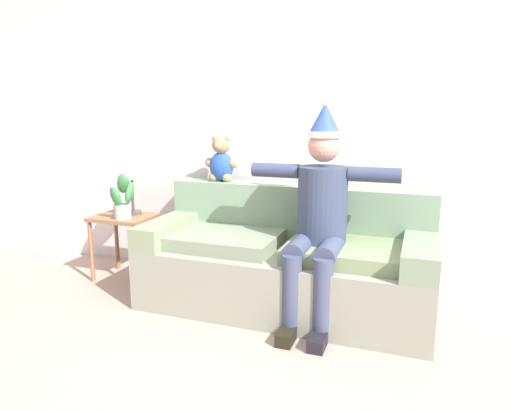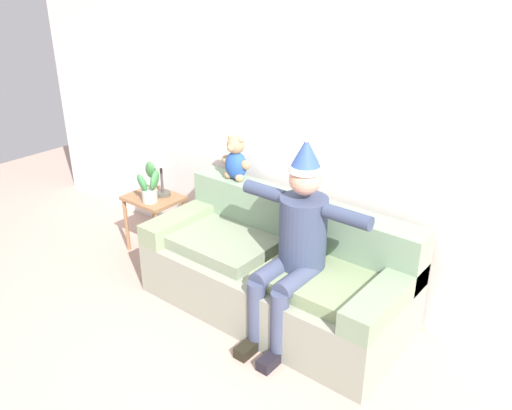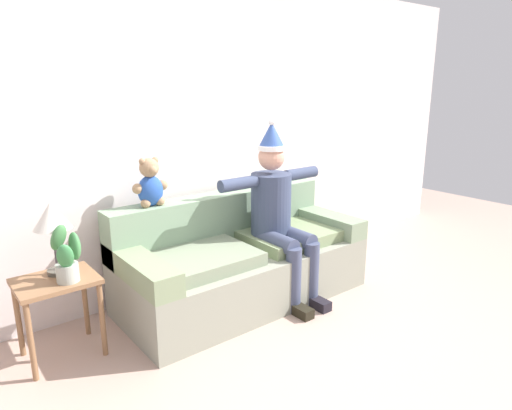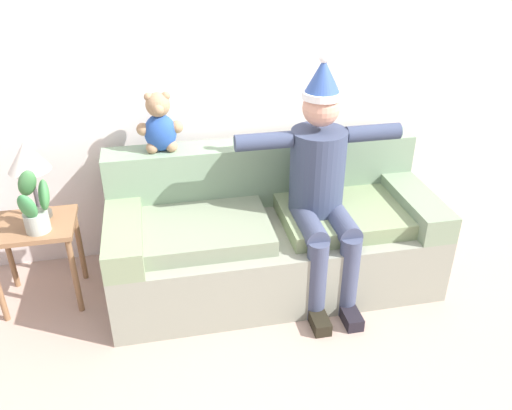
{
  "view_description": "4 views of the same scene",
  "coord_description": "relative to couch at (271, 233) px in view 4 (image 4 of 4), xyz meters",
  "views": [
    {
      "loc": [
        0.9,
        -2.1,
        1.42
      ],
      "look_at": [
        -0.15,
        0.77,
        0.8
      ],
      "focal_mm": 31.92,
      "sensor_mm": 36.0,
      "label": 1
    },
    {
      "loc": [
        2.08,
        -1.85,
        2.52
      ],
      "look_at": [
        -0.16,
        0.95,
        0.88
      ],
      "focal_mm": 37.17,
      "sensor_mm": 36.0,
      "label": 2
    },
    {
      "loc": [
        -2.13,
        -1.87,
        1.79
      ],
      "look_at": [
        -0.02,
        0.79,
        0.87
      ],
      "focal_mm": 31.8,
      "sensor_mm": 36.0,
      "label": 3
    },
    {
      "loc": [
        -0.69,
        -1.85,
        2.19
      ],
      "look_at": [
        -0.15,
        0.77,
        0.7
      ],
      "focal_mm": 36.93,
      "sensor_mm": 36.0,
      "label": 4
    }
  ],
  "objects": [
    {
      "name": "ground_plane",
      "position": [
        0.0,
        -1.02,
        -0.34
      ],
      "size": [
        10.0,
        10.0,
        0.0
      ],
      "primitive_type": "plane",
      "color": "tan"
    },
    {
      "name": "back_wall",
      "position": [
        0.0,
        0.53,
        1.01
      ],
      "size": [
        7.0,
        0.1,
        2.7
      ],
      "primitive_type": "cube",
      "color": "silver",
      "rests_on": "ground_plane"
    },
    {
      "name": "couch",
      "position": [
        0.0,
        0.0,
        0.0
      ],
      "size": [
        2.07,
        0.91,
        0.86
      ],
      "color": "gray",
      "rests_on": "ground_plane"
    },
    {
      "name": "person_seated",
      "position": [
        0.27,
        -0.17,
        0.43
      ],
      "size": [
        1.02,
        0.77,
        1.52
      ],
      "color": "#37415D",
      "rests_on": "ground_plane"
    },
    {
      "name": "teddy_bear",
      "position": [
        -0.65,
        0.28,
        0.7
      ],
      "size": [
        0.29,
        0.17,
        0.38
      ],
      "color": "#274EA5",
      "rests_on": "couch"
    },
    {
      "name": "side_table",
      "position": [
        -1.47,
        0.04,
        0.12
      ],
      "size": [
        0.5,
        0.4,
        0.56
      ],
      "color": "#8D6442",
      "rests_on": "ground_plane"
    },
    {
      "name": "table_lamp",
      "position": [
        -1.42,
        0.12,
        0.6
      ],
      "size": [
        0.24,
        0.24,
        0.49
      ],
      "color": "#4D4B41",
      "rests_on": "side_table"
    },
    {
      "name": "potted_plant",
      "position": [
        -1.4,
        -0.04,
        0.38
      ],
      "size": [
        0.21,
        0.24,
        0.39
      ],
      "color": "#ADB5AA",
      "rests_on": "side_table"
    }
  ]
}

